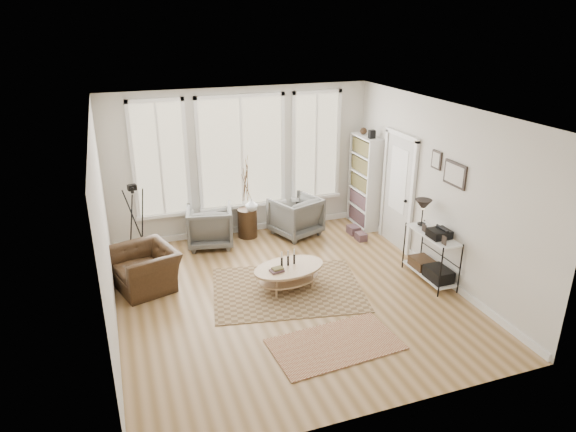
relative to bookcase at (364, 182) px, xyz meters
name	(u,v)px	position (x,y,z in m)	size (l,w,h in m)	color
room	(289,211)	(-2.42, -2.20, 0.47)	(5.50, 5.54, 2.90)	#A68255
bay_window	(242,155)	(-2.44, 0.49, 0.65)	(4.14, 0.12, 2.24)	tan
door	(398,189)	(0.13, -1.08, 0.17)	(0.09, 1.06, 2.22)	silver
bookcase	(364,182)	(0.00, 0.00, 0.00)	(0.31, 0.85, 2.06)	white
low_shelf	(431,252)	(-0.06, -2.52, -0.44)	(0.38, 1.08, 1.30)	white
wall_art	(450,170)	(0.14, -2.49, 0.92)	(0.04, 0.88, 0.44)	black
rug_main	(288,289)	(-2.39, -2.05, -0.95)	(2.37, 1.77, 0.01)	brown
rug_runner	(335,344)	(-2.28, -3.67, -0.94)	(1.72, 0.95, 0.01)	brown
coffee_table	(289,271)	(-2.36, -2.00, -0.66)	(1.30, 0.95, 0.55)	tan
armchair_left	(210,226)	(-3.21, 0.08, -0.56)	(0.83, 0.86, 0.78)	#5F5F5A
armchair_right	(295,216)	(-1.50, 0.01, -0.56)	(0.84, 0.87, 0.79)	#5F5F5A
side_table	(247,200)	(-2.43, 0.22, -0.18)	(0.38, 0.38, 1.61)	#372314
vase	(252,205)	(-2.37, 0.13, -0.26)	(0.23, 0.23, 0.24)	silver
accent_chair	(146,268)	(-4.52, -1.19, -0.62)	(0.89, 1.02, 0.66)	#372314
tripod_camera	(137,226)	(-4.55, -0.15, -0.30)	(0.50, 0.50, 1.43)	black
book_stack_near	(353,230)	(-0.39, -0.37, -0.87)	(0.20, 0.26, 0.16)	brown
book_stack_far	(361,237)	(-0.39, -0.70, -0.88)	(0.18, 0.23, 0.15)	brown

